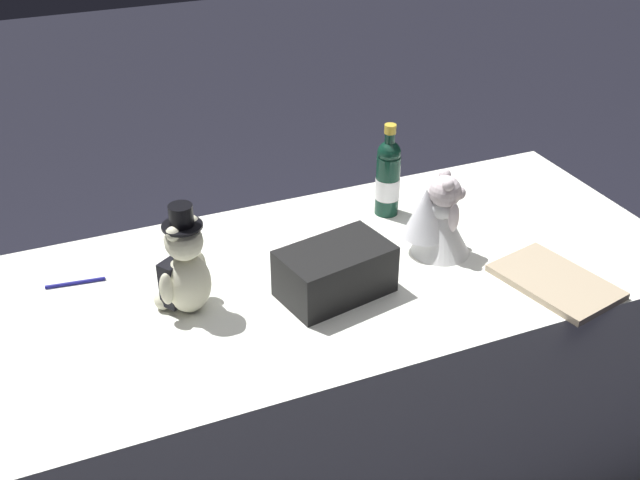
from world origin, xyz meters
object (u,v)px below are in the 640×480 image
(signing_pen, at_px, (78,282))
(teddy_bear_groom, at_px, (184,269))
(champagne_bottle, at_px, (388,177))
(gift_case_black, at_px, (333,272))
(guestbook, at_px, (555,282))
(teddy_bear_bride, at_px, (438,218))

(signing_pen, bearing_deg, teddy_bear_groom, 137.72)
(champagne_bottle, distance_m, signing_pen, 0.89)
(teddy_bear_groom, bearing_deg, signing_pen, -42.28)
(champagne_bottle, relative_size, gift_case_black, 0.94)
(gift_case_black, distance_m, guestbook, 0.56)
(champagne_bottle, distance_m, gift_case_black, 0.44)
(champagne_bottle, relative_size, signing_pen, 1.80)
(teddy_bear_bride, distance_m, signing_pen, 0.94)
(teddy_bear_groom, distance_m, gift_case_black, 0.36)
(signing_pen, bearing_deg, gift_case_black, 153.61)
(gift_case_black, relative_size, guestbook, 1.00)
(teddy_bear_bride, relative_size, gift_case_black, 0.78)
(teddy_bear_bride, xyz_separation_m, guestbook, (-0.20, 0.26, -0.09))
(teddy_bear_groom, xyz_separation_m, teddy_bear_bride, (-0.68, 0.00, -0.01))
(teddy_bear_groom, bearing_deg, gift_case_black, 167.53)
(teddy_bear_bride, distance_m, guestbook, 0.34)
(signing_pen, distance_m, gift_case_black, 0.65)
(teddy_bear_groom, relative_size, gift_case_black, 0.96)
(guestbook, bearing_deg, signing_pen, -35.81)
(teddy_bear_groom, xyz_separation_m, signing_pen, (0.23, -0.21, -0.11))
(gift_case_black, bearing_deg, champagne_bottle, -134.35)
(teddy_bear_groom, bearing_deg, teddy_bear_bride, 179.73)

